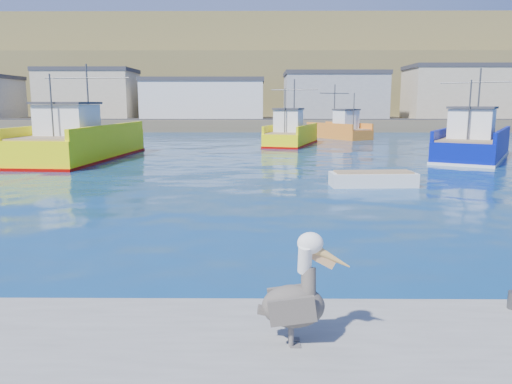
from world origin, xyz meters
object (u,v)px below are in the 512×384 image
trawler_yellow_a (81,143)px  boat_orange (340,129)px  trawler_yellow_b (291,135)px  trawler_blue (473,144)px  pelican (297,297)px  skiff_mid (373,180)px  skiff_far (457,144)px

trawler_yellow_a → boat_orange: 30.62m
trawler_yellow_b → trawler_blue: trawler_blue is taller
boat_orange → pelican: (-8.51, -50.06, 0.20)m
trawler_yellow_b → skiff_mid: bearing=-84.0°
pelican → skiff_far: bearing=65.9°
boat_orange → skiff_mid: 33.19m
skiff_mid → pelican: (-4.93, -17.08, 0.93)m
trawler_yellow_a → trawler_blue: 28.17m
trawler_yellow_b → trawler_blue: 17.16m
trawler_blue → boat_orange: 21.69m
trawler_blue → boat_orange: size_ratio=1.41×
trawler_yellow_a → skiff_mid: bearing=-32.3°
trawler_blue → boat_orange: (-6.30, 20.76, -0.03)m
skiff_far → trawler_yellow_b: bearing=169.8°
trawler_blue → skiff_mid: (-9.89, -12.23, -0.77)m
skiff_mid → trawler_yellow_a: bearing=147.7°
trawler_yellow_a → boat_orange: bearing=44.5°
skiff_mid → pelican: size_ratio=2.47×
trawler_yellow_b → trawler_yellow_a: bearing=-141.5°
boat_orange → skiff_far: bearing=-52.9°
skiff_mid → pelican: 17.80m
trawler_yellow_a → skiff_mid: 21.63m
boat_orange → skiff_mid: bearing=-96.2°
skiff_far → pelican: 42.19m
trawler_yellow_b → boat_orange: bearing=55.6°
skiff_mid → trawler_yellow_b: bearing=96.0°
trawler_blue → skiff_mid: trawler_blue is taller
skiff_far → pelican: bearing=-114.1°
trawler_blue → skiff_mid: 15.74m
trawler_yellow_b → skiff_far: 15.10m
trawler_blue → pelican: 32.84m
trawler_yellow_a → trawler_yellow_b: bearing=38.5°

